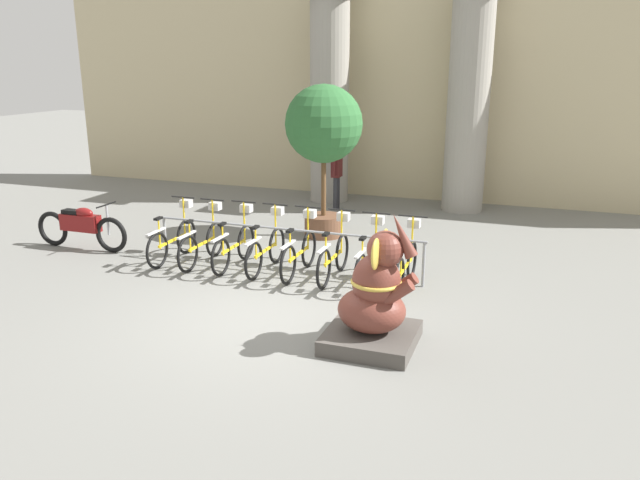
{
  "coord_description": "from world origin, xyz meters",
  "views": [
    {
      "loc": [
        3.41,
        -7.53,
        3.53
      ],
      "look_at": [
        0.49,
        0.7,
        1.0
      ],
      "focal_mm": 35.0,
      "sensor_mm": 36.0,
      "label": 1
    }
  ],
  "objects_px": {
    "bicycle_6": "(369,260)",
    "person_pedestrian": "(337,170)",
    "bicycle_5": "(334,255)",
    "bicycle_7": "(406,264)",
    "potted_tree": "(324,131)",
    "motorcycle": "(81,226)",
    "bicycle_3": "(267,248)",
    "elephant_statue": "(375,302)",
    "bicycle_1": "(203,242)",
    "bicycle_2": "(235,244)",
    "bicycle_4": "(300,251)",
    "bicycle_0": "(173,238)"
  },
  "relations": [
    {
      "from": "bicycle_7",
      "to": "bicycle_1",
      "type": "bearing_deg",
      "value": 179.69
    },
    {
      "from": "bicycle_2",
      "to": "person_pedestrian",
      "type": "bearing_deg",
      "value": 86.22
    },
    {
      "from": "bicycle_3",
      "to": "bicycle_1",
      "type": "bearing_deg",
      "value": -178.49
    },
    {
      "from": "bicycle_6",
      "to": "bicycle_7",
      "type": "xyz_separation_m",
      "value": [
        0.61,
        -0.01,
        0.0
      ]
    },
    {
      "from": "bicycle_0",
      "to": "bicycle_4",
      "type": "height_order",
      "value": "same"
    },
    {
      "from": "bicycle_6",
      "to": "person_pedestrian",
      "type": "bearing_deg",
      "value": 113.85
    },
    {
      "from": "bicycle_6",
      "to": "bicycle_4",
      "type": "bearing_deg",
      "value": 178.02
    },
    {
      "from": "bicycle_0",
      "to": "bicycle_5",
      "type": "distance_m",
      "value": 3.07
    },
    {
      "from": "bicycle_1",
      "to": "motorcycle",
      "type": "xyz_separation_m",
      "value": [
        -2.66,
        0.01,
        0.05
      ]
    },
    {
      "from": "bicycle_3",
      "to": "elephant_statue",
      "type": "relative_size",
      "value": 0.9
    },
    {
      "from": "bicycle_3",
      "to": "bicycle_5",
      "type": "bearing_deg",
      "value": -0.16
    },
    {
      "from": "bicycle_2",
      "to": "bicycle_5",
      "type": "height_order",
      "value": "same"
    },
    {
      "from": "bicycle_2",
      "to": "bicycle_5",
      "type": "distance_m",
      "value": 1.84
    },
    {
      "from": "elephant_statue",
      "to": "bicycle_7",
      "type": "bearing_deg",
      "value": 91.56
    },
    {
      "from": "bicycle_6",
      "to": "potted_tree",
      "type": "height_order",
      "value": "potted_tree"
    },
    {
      "from": "bicycle_5",
      "to": "bicycle_7",
      "type": "bearing_deg",
      "value": -2.27
    },
    {
      "from": "bicycle_1",
      "to": "elephant_statue",
      "type": "relative_size",
      "value": 0.9
    },
    {
      "from": "bicycle_2",
      "to": "elephant_statue",
      "type": "relative_size",
      "value": 0.9
    },
    {
      "from": "bicycle_1",
      "to": "bicycle_3",
      "type": "bearing_deg",
      "value": 1.51
    },
    {
      "from": "bicycle_5",
      "to": "bicycle_1",
      "type": "bearing_deg",
      "value": -179.33
    },
    {
      "from": "bicycle_3",
      "to": "bicycle_7",
      "type": "distance_m",
      "value": 2.46
    },
    {
      "from": "person_pedestrian",
      "to": "bicycle_0",
      "type": "bearing_deg",
      "value": -107.76
    },
    {
      "from": "bicycle_4",
      "to": "potted_tree",
      "type": "bearing_deg",
      "value": 99.79
    },
    {
      "from": "bicycle_6",
      "to": "potted_tree",
      "type": "bearing_deg",
      "value": 123.72
    },
    {
      "from": "bicycle_6",
      "to": "bicycle_7",
      "type": "height_order",
      "value": "same"
    },
    {
      "from": "bicycle_3",
      "to": "bicycle_0",
      "type": "bearing_deg",
      "value": -179.23
    },
    {
      "from": "bicycle_5",
      "to": "motorcycle",
      "type": "distance_m",
      "value": 5.11
    },
    {
      "from": "bicycle_1",
      "to": "bicycle_6",
      "type": "bearing_deg",
      "value": -0.18
    },
    {
      "from": "bicycle_1",
      "to": "person_pedestrian",
      "type": "xyz_separation_m",
      "value": [
        0.93,
        4.83,
        0.57
      ]
    },
    {
      "from": "bicycle_5",
      "to": "person_pedestrian",
      "type": "distance_m",
      "value": 5.08
    },
    {
      "from": "bicycle_6",
      "to": "bicycle_2",
      "type": "bearing_deg",
      "value": 178.92
    },
    {
      "from": "bicycle_7",
      "to": "person_pedestrian",
      "type": "bearing_deg",
      "value": 119.59
    },
    {
      "from": "bicycle_5",
      "to": "bicycle_7",
      "type": "distance_m",
      "value": 1.23
    },
    {
      "from": "bicycle_4",
      "to": "motorcycle",
      "type": "xyz_separation_m",
      "value": [
        -4.5,
        -0.02,
        0.05
      ]
    },
    {
      "from": "person_pedestrian",
      "to": "bicycle_1",
      "type": "bearing_deg",
      "value": -100.9
    },
    {
      "from": "bicycle_2",
      "to": "bicycle_6",
      "type": "distance_m",
      "value": 2.46
    },
    {
      "from": "bicycle_0",
      "to": "bicycle_1",
      "type": "distance_m",
      "value": 0.61
    },
    {
      "from": "bicycle_3",
      "to": "bicycle_4",
      "type": "relative_size",
      "value": 1.0
    },
    {
      "from": "bicycle_3",
      "to": "bicycle_7",
      "type": "bearing_deg",
      "value": -1.22
    },
    {
      "from": "person_pedestrian",
      "to": "elephant_statue",
      "type": "bearing_deg",
      "value": -68.26
    },
    {
      "from": "elephant_statue",
      "to": "bicycle_5",
      "type": "bearing_deg",
      "value": 119.74
    },
    {
      "from": "bicycle_0",
      "to": "bicycle_6",
      "type": "distance_m",
      "value": 3.69
    },
    {
      "from": "elephant_statue",
      "to": "potted_tree",
      "type": "bearing_deg",
      "value": 116.36
    },
    {
      "from": "bicycle_5",
      "to": "bicycle_6",
      "type": "bearing_deg",
      "value": -3.6
    },
    {
      "from": "bicycle_7",
      "to": "bicycle_5",
      "type": "bearing_deg",
      "value": 177.73
    },
    {
      "from": "bicycle_2",
      "to": "bicycle_4",
      "type": "xyz_separation_m",
      "value": [
        1.23,
        -0.0,
        0.0
      ]
    },
    {
      "from": "bicycle_5",
      "to": "person_pedestrian",
      "type": "xyz_separation_m",
      "value": [
        -1.53,
        4.81,
        0.57
      ]
    },
    {
      "from": "bicycle_4",
      "to": "bicycle_7",
      "type": "bearing_deg",
      "value": -1.63
    },
    {
      "from": "motorcycle",
      "to": "bicycle_6",
      "type": "bearing_deg",
      "value": -0.22
    },
    {
      "from": "motorcycle",
      "to": "potted_tree",
      "type": "xyz_separation_m",
      "value": [
        4.08,
        2.45,
        1.7
      ]
    }
  ]
}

